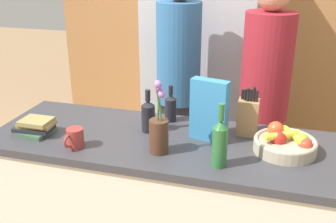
% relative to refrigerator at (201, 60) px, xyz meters
% --- Properties ---
extents(kitchen_island, '(1.80, 0.65, 0.92)m').
position_rel_refrigerator_xyz_m(kitchen_island, '(0.09, -1.40, -0.52)').
color(kitchen_island, silver).
rests_on(kitchen_island, ground_plane).
extents(back_wall_wood, '(3.00, 0.12, 2.60)m').
position_rel_refrigerator_xyz_m(back_wall_wood, '(0.09, 0.36, 0.32)').
color(back_wall_wood, '#9E6B3D').
rests_on(back_wall_wood, ground_plane).
extents(refrigerator, '(0.87, 0.62, 1.96)m').
position_rel_refrigerator_xyz_m(refrigerator, '(0.00, 0.00, 0.00)').
color(refrigerator, '#B7B7BC').
rests_on(refrigerator, ground_plane).
extents(fruit_bowl, '(0.30, 0.30, 0.11)m').
position_rel_refrigerator_xyz_m(fruit_bowl, '(0.68, -1.36, -0.02)').
color(fruit_bowl, tan).
rests_on(fruit_bowl, kitchen_island).
extents(knife_block, '(0.11, 0.09, 0.26)m').
position_rel_refrigerator_xyz_m(knife_block, '(0.49, -1.22, 0.04)').
color(knife_block, '#A87A4C').
rests_on(knife_block, kitchen_island).
extents(flower_vase, '(0.09, 0.09, 0.36)m').
position_rel_refrigerator_xyz_m(flower_vase, '(0.11, -1.54, 0.05)').
color(flower_vase, '#4C2D1E').
rests_on(flower_vase, kitchen_island).
extents(cereal_box, '(0.20, 0.10, 0.32)m').
position_rel_refrigerator_xyz_m(cereal_box, '(0.31, -1.34, 0.10)').
color(cereal_box, teal).
rests_on(cereal_box, kitchen_island).
extents(coffee_mug, '(0.08, 0.12, 0.10)m').
position_rel_refrigerator_xyz_m(coffee_mug, '(-0.30, -1.60, -0.01)').
color(coffee_mug, '#99332D').
rests_on(coffee_mug, kitchen_island).
extents(book_stack, '(0.20, 0.17, 0.08)m').
position_rel_refrigerator_xyz_m(book_stack, '(-0.58, -1.52, -0.02)').
color(book_stack, '#3D6047').
rests_on(book_stack, kitchen_island).
extents(bottle_oil, '(0.07, 0.07, 0.23)m').
position_rel_refrigerator_xyz_m(bottle_oil, '(-0.02, -1.32, 0.03)').
color(bottle_oil, black).
rests_on(bottle_oil, kitchen_island).
extents(bottle_vinegar, '(0.07, 0.07, 0.21)m').
position_rel_refrigerator_xyz_m(bottle_vinegar, '(0.06, -1.16, 0.02)').
color(bottle_vinegar, black).
rests_on(bottle_vinegar, kitchen_island).
extents(bottle_wine, '(0.07, 0.07, 0.30)m').
position_rel_refrigerator_xyz_m(bottle_wine, '(0.40, -1.59, 0.06)').
color(bottle_wine, '#286633').
rests_on(bottle_wine, kitchen_island).
extents(person_at_sink, '(0.30, 0.30, 1.71)m').
position_rel_refrigerator_xyz_m(person_at_sink, '(-0.05, -0.58, -0.01)').
color(person_at_sink, '#383842').
rests_on(person_at_sink, ground_plane).
extents(person_in_blue, '(0.31, 0.31, 1.68)m').
position_rel_refrigerator_xyz_m(person_in_blue, '(0.55, -0.68, -0.03)').
color(person_in_blue, '#383842').
rests_on(person_in_blue, ground_plane).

